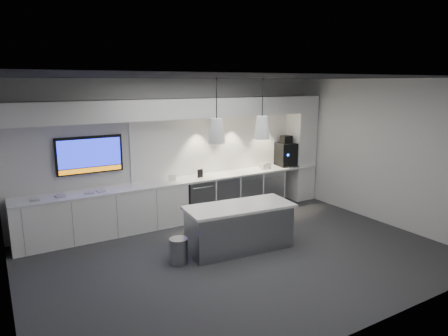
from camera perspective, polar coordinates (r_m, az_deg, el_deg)
floor at (r=7.04m, az=2.54°, el=-12.40°), size 7.00×7.00×0.00m
ceiling at (r=6.40m, az=2.80°, el=12.84°), size 7.00×7.00×0.00m
wall_back at (r=8.72m, az=-6.42°, el=2.68°), size 7.00×0.00×7.00m
wall_front at (r=4.75m, az=19.58°, el=-5.99°), size 7.00×0.00×7.00m
wall_left at (r=5.53m, az=-29.38°, el=-4.36°), size 0.00×7.00×7.00m
wall_right at (r=8.94m, az=21.76°, el=2.13°), size 0.00×7.00×7.00m
back_counter at (r=8.55m, az=-5.42°, el=-1.72°), size 6.80×0.65×0.04m
left_base_cabinets at (r=8.11m, az=-16.65°, el=-6.26°), size 3.30×0.63×0.86m
fridge_unit_a at (r=8.77m, az=-3.88°, el=-4.41°), size 0.60×0.61×0.85m
fridge_unit_b at (r=9.06m, az=-0.32°, el=-3.84°), size 0.60×0.61×0.85m
fridge_unit_c at (r=9.39m, az=3.00°, el=-3.30°), size 0.60×0.61×0.85m
fridge_unit_d at (r=9.74m, az=6.09°, el=-2.78°), size 0.60×0.61×0.85m
backsplash at (r=9.24m, az=0.42°, el=3.61°), size 4.60×0.03×1.30m
soffit at (r=8.34m, az=-5.70°, el=8.50°), size 6.90×0.60×0.40m
column at (r=10.24m, az=10.88°, el=2.81°), size 0.55×0.55×2.60m
wall_tv at (r=8.07m, az=-18.65°, el=1.79°), size 1.25×0.07×0.72m
island at (r=7.16m, az=2.19°, el=-8.42°), size 1.98×1.00×0.81m
bin at (r=6.73m, az=-6.49°, el=-11.68°), size 0.39×0.39×0.43m
coffee_machine at (r=9.95m, az=8.84°, el=2.09°), size 0.47×0.63×0.75m
sign_black at (r=8.66m, az=-3.43°, el=-0.77°), size 0.14×0.05×0.18m
sign_white at (r=8.37m, az=-7.39°, el=-1.44°), size 0.18×0.05×0.14m
cup_cluster at (r=9.56m, az=5.91°, el=0.31°), size 0.27×0.17×0.14m
tray_a at (r=7.74m, az=-25.45°, el=-4.11°), size 0.17×0.17×0.02m
tray_b at (r=7.78m, az=-22.37°, el=-3.75°), size 0.18×0.18×0.02m
tray_c at (r=7.84m, az=-18.72°, el=-3.36°), size 0.17×0.17×0.02m
tray_d at (r=7.90m, az=-17.18°, el=-3.14°), size 0.17×0.17×0.02m
pendant_left at (r=6.51m, az=-1.06°, el=5.37°), size 0.28×0.28×1.10m
pendant_right at (r=7.00m, az=5.44°, el=5.79°), size 0.28×0.28×1.10m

